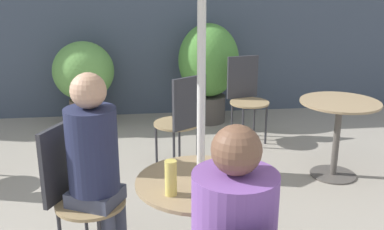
# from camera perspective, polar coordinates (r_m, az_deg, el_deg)

# --- Properties ---
(cafe_table_near) EXTENTS (0.72, 0.72, 0.72)m
(cafe_table_near) POSITION_cam_1_polar(r_m,az_deg,el_deg) (2.56, 1.08, -12.07)
(cafe_table_near) COLOR #514C47
(cafe_table_near) RESTS_ON ground_plane
(cafe_table_far) EXTENTS (0.71, 0.71, 0.72)m
(cafe_table_far) POSITION_cam_1_polar(r_m,az_deg,el_deg) (4.25, 18.07, -0.80)
(cafe_table_far) COLOR #514C47
(cafe_table_far) RESTS_ON ground_plane
(bistro_chair_0) EXTENTS (0.48, 0.47, 0.93)m
(bistro_chair_0) POSITION_cam_1_polar(r_m,az_deg,el_deg) (2.89, -14.62, -8.58)
(bistro_chair_0) COLOR #997F56
(bistro_chair_0) RESTS_ON ground_plane
(bistro_chair_2) EXTENTS (0.48, 0.49, 0.93)m
(bistro_chair_2) POSITION_cam_1_polar(r_m,az_deg,el_deg) (4.13, -1.13, -0.04)
(bistro_chair_2) COLOR #997F56
(bistro_chair_2) RESTS_ON ground_plane
(bistro_chair_3) EXTENTS (0.44, 0.46, 0.93)m
(bistro_chair_3) POSITION_cam_1_polar(r_m,az_deg,el_deg) (5.03, 6.85, 3.03)
(bistro_chair_3) COLOR #997F56
(bistro_chair_3) RESTS_ON ground_plane
(seated_person_0) EXTENTS (0.37, 0.36, 1.27)m
(seated_person_0) POSITION_cam_1_polar(r_m,az_deg,el_deg) (2.72, -12.26, -5.23)
(seated_person_0) COLOR #42475B
(seated_person_0) RESTS_ON ground_plane
(beer_glass_0) EXTENTS (0.06, 0.06, 0.19)m
(beer_glass_0) POSITION_cam_1_polar(r_m,az_deg,el_deg) (2.29, -2.70, -7.99)
(beer_glass_0) COLOR #DBC65B
(beer_glass_0) RESTS_ON cafe_table_near
(beer_glass_1) EXTENTS (0.06, 0.06, 0.17)m
(beer_glass_1) POSITION_cam_1_polar(r_m,az_deg,el_deg) (2.60, 4.44, -4.94)
(beer_glass_1) COLOR #B28433
(beer_glass_1) RESTS_ON cafe_table_near
(potted_plant_0) EXTENTS (0.73, 0.73, 1.04)m
(potted_plant_0) POSITION_cam_1_polar(r_m,az_deg,el_deg) (5.60, -13.58, 4.85)
(potted_plant_0) COLOR brown
(potted_plant_0) RESTS_ON ground_plane
(potted_plant_1) EXTENTS (0.75, 0.75, 1.24)m
(potted_plant_1) POSITION_cam_1_polar(r_m,az_deg,el_deg) (5.58, 2.11, 6.26)
(potted_plant_1) COLOR #47423D
(potted_plant_1) RESTS_ON ground_plane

